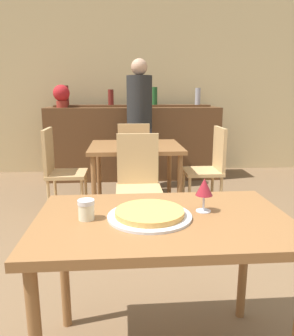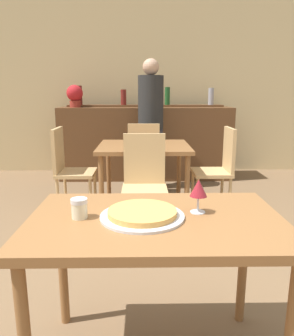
{
  "view_description": "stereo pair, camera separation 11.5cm",
  "coord_description": "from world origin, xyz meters",
  "px_view_note": "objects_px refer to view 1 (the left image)",
  "views": [
    {
      "loc": [
        -0.18,
        -1.37,
        1.3
      ],
      "look_at": [
        -0.03,
        0.55,
        0.86
      ],
      "focal_mm": 35.0,
      "sensor_mm": 36.0,
      "label": 1
    },
    {
      "loc": [
        -0.06,
        -1.37,
        1.3
      ],
      "look_at": [
        -0.03,
        0.55,
        0.86
      ],
      "focal_mm": 35.0,
      "sensor_mm": 36.0,
      "label": 2
    }
  ],
  "objects_px": {
    "chair_far_side_left": "(59,167)",
    "cheese_shaker": "(86,210)",
    "pizza_tray": "(150,214)",
    "chair_far_side_back": "(134,155)",
    "wine_glass": "(204,188)",
    "person_standing": "(140,120)",
    "potted_plant": "(61,95)",
    "chair_far_side_right": "(210,164)",
    "chair_far_side_front": "(138,179)"
  },
  "relations": [
    {
      "from": "chair_far_side_left",
      "to": "cheese_shaker",
      "type": "relative_size",
      "value": 10.57
    },
    {
      "from": "chair_far_side_left",
      "to": "pizza_tray",
      "type": "height_order",
      "value": "chair_far_side_left"
    },
    {
      "from": "chair_far_side_back",
      "to": "wine_glass",
      "type": "xyz_separation_m",
      "value": [
        0.23,
        -2.59,
        0.33
      ]
    },
    {
      "from": "person_standing",
      "to": "wine_glass",
      "type": "distance_m",
      "value": 3.02
    },
    {
      "from": "pizza_tray",
      "to": "person_standing",
      "type": "xyz_separation_m",
      "value": [
        0.12,
        3.08,
        0.17
      ]
    },
    {
      "from": "cheese_shaker",
      "to": "wine_glass",
      "type": "xyz_separation_m",
      "value": [
        0.54,
        0.06,
        0.07
      ]
    },
    {
      "from": "cheese_shaker",
      "to": "potted_plant",
      "type": "relative_size",
      "value": 0.27
    },
    {
      "from": "chair_far_side_left",
      "to": "chair_far_side_right",
      "type": "bearing_deg",
      "value": -90.0
    },
    {
      "from": "chair_far_side_right",
      "to": "wine_glass",
      "type": "xyz_separation_m",
      "value": [
        -0.58,
        -2.0,
        0.33
      ]
    },
    {
      "from": "chair_far_side_left",
      "to": "chair_far_side_back",
      "type": "bearing_deg",
      "value": -54.33
    },
    {
      "from": "chair_far_side_right",
      "to": "wine_glass",
      "type": "relative_size",
      "value": 5.94
    },
    {
      "from": "chair_far_side_back",
      "to": "person_standing",
      "type": "relative_size",
      "value": 0.54
    },
    {
      "from": "pizza_tray",
      "to": "person_standing",
      "type": "height_order",
      "value": "person_standing"
    },
    {
      "from": "chair_far_side_back",
      "to": "pizza_tray",
      "type": "height_order",
      "value": "chair_far_side_back"
    },
    {
      "from": "person_standing",
      "to": "chair_far_side_front",
      "type": "bearing_deg",
      "value": -93.55
    },
    {
      "from": "pizza_tray",
      "to": "potted_plant",
      "type": "height_order",
      "value": "potted_plant"
    },
    {
      "from": "chair_far_side_back",
      "to": "person_standing",
      "type": "bearing_deg",
      "value": -102.94
    },
    {
      "from": "chair_far_side_left",
      "to": "potted_plant",
      "type": "bearing_deg",
      "value": 7.36
    },
    {
      "from": "chair_far_side_front",
      "to": "pizza_tray",
      "type": "height_order",
      "value": "chair_far_side_front"
    },
    {
      "from": "chair_far_side_left",
      "to": "pizza_tray",
      "type": "bearing_deg",
      "value": -159.09
    },
    {
      "from": "chair_far_side_right",
      "to": "chair_far_side_front",
      "type": "bearing_deg",
      "value": -54.33
    },
    {
      "from": "pizza_tray",
      "to": "cheese_shaker",
      "type": "xyz_separation_m",
      "value": [
        -0.28,
        0.0,
        0.03
      ]
    },
    {
      "from": "chair_far_side_back",
      "to": "wine_glass",
      "type": "bearing_deg",
      "value": 95.18
    },
    {
      "from": "wine_glass",
      "to": "cheese_shaker",
      "type": "bearing_deg",
      "value": -173.59
    },
    {
      "from": "person_standing",
      "to": "potted_plant",
      "type": "xyz_separation_m",
      "value": [
        -1.11,
        0.53,
        0.33
      ]
    },
    {
      "from": "cheese_shaker",
      "to": "person_standing",
      "type": "distance_m",
      "value": 3.11
    },
    {
      "from": "chair_far_side_front",
      "to": "pizza_tray",
      "type": "distance_m",
      "value": 1.5
    },
    {
      "from": "pizza_tray",
      "to": "potted_plant",
      "type": "distance_m",
      "value": 3.78
    },
    {
      "from": "cheese_shaker",
      "to": "chair_far_side_left",
      "type": "bearing_deg",
      "value": 103.92
    },
    {
      "from": "chair_far_side_back",
      "to": "chair_far_side_left",
      "type": "relative_size",
      "value": 1.0
    },
    {
      "from": "chair_far_side_back",
      "to": "chair_far_side_right",
      "type": "bearing_deg",
      "value": 144.33
    },
    {
      "from": "chair_far_side_back",
      "to": "potted_plant",
      "type": "xyz_separation_m",
      "value": [
        -1.01,
        0.96,
        0.73
      ]
    },
    {
      "from": "chair_far_side_left",
      "to": "potted_plant",
      "type": "distance_m",
      "value": 1.72
    },
    {
      "from": "cheese_shaker",
      "to": "potted_plant",
      "type": "distance_m",
      "value": 3.71
    },
    {
      "from": "pizza_tray",
      "to": "person_standing",
      "type": "relative_size",
      "value": 0.22
    },
    {
      "from": "chair_far_side_left",
      "to": "cheese_shaker",
      "type": "bearing_deg",
      "value": -166.08
    },
    {
      "from": "chair_far_side_back",
      "to": "chair_far_side_right",
      "type": "distance_m",
      "value": 1.0
    },
    {
      "from": "chair_far_side_front",
      "to": "potted_plant",
      "type": "distance_m",
      "value": 2.47
    },
    {
      "from": "chair_far_side_left",
      "to": "potted_plant",
      "type": "relative_size",
      "value": 2.88
    },
    {
      "from": "person_standing",
      "to": "pizza_tray",
      "type": "bearing_deg",
      "value": -92.28
    },
    {
      "from": "cheese_shaker",
      "to": "potted_plant",
      "type": "xyz_separation_m",
      "value": [
        -0.71,
        3.61,
        0.47
      ]
    },
    {
      "from": "chair_far_side_front",
      "to": "wine_glass",
      "type": "relative_size",
      "value": 5.94
    },
    {
      "from": "chair_far_side_left",
      "to": "pizza_tray",
      "type": "relative_size",
      "value": 2.51
    },
    {
      "from": "pizza_tray",
      "to": "chair_far_side_back",
      "type": "bearing_deg",
      "value": 89.49
    },
    {
      "from": "chair_far_side_front",
      "to": "cheese_shaker",
      "type": "xyz_separation_m",
      "value": [
        -0.3,
        -1.48,
        0.26
      ]
    },
    {
      "from": "chair_far_side_front",
      "to": "person_standing",
      "type": "xyz_separation_m",
      "value": [
        0.1,
        1.6,
        0.4
      ]
    },
    {
      "from": "pizza_tray",
      "to": "cheese_shaker",
      "type": "bearing_deg",
      "value": 179.41
    },
    {
      "from": "chair_far_side_left",
      "to": "wine_glass",
      "type": "height_order",
      "value": "chair_far_side_left"
    },
    {
      "from": "chair_far_side_front",
      "to": "pizza_tray",
      "type": "bearing_deg",
      "value": -90.9
    },
    {
      "from": "chair_far_side_front",
      "to": "person_standing",
      "type": "distance_m",
      "value": 1.65
    }
  ]
}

